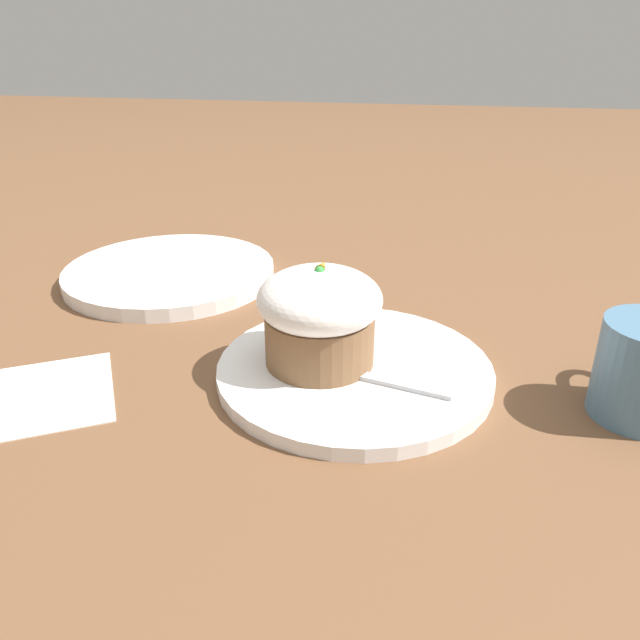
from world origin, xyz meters
The scene contains 6 objects.
ground_plane centered at (0.00, 0.00, 0.00)m, with size 4.00×4.00×0.00m, color brown.
dessert_plate centered at (0.00, 0.00, 0.01)m, with size 0.24×0.24×0.01m.
carrot_cake centered at (0.00, 0.03, 0.06)m, with size 0.11×0.11×0.09m.
spoon centered at (-0.02, 0.00, 0.02)m, with size 0.05×0.12×0.01m.
side_plate centered at (0.19, 0.25, 0.01)m, with size 0.25×0.25×0.02m.
paper_napkin centered at (-0.08, 0.24, 0.00)m, with size 0.15×0.14×0.00m.
Camera 1 is at (-0.47, -0.06, 0.28)m, focal length 35.00 mm.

